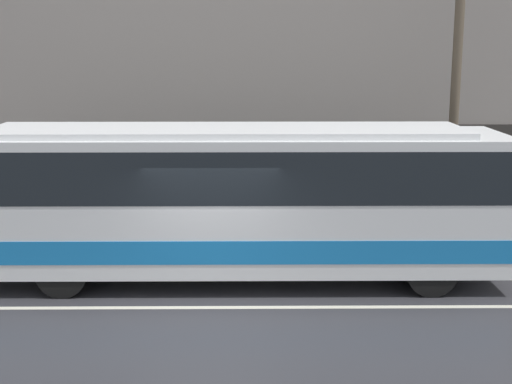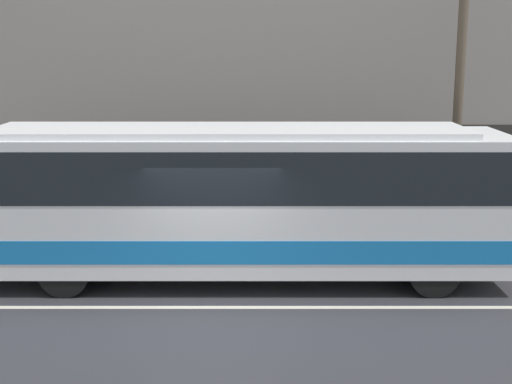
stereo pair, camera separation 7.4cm
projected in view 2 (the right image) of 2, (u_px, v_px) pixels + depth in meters
The scene contains 6 objects.
ground_plane at pixel (210, 308), 12.93m from camera, with size 60.00×60.00×0.00m, color #333338.
sidewalk at pixel (223, 230), 18.08m from camera, with size 60.00×2.55×0.14m.
building_facade at pixel (223, 31), 18.46m from camera, with size 60.00×0.35×10.43m.
lane_stripe at pixel (210, 307), 12.93m from camera, with size 54.00×0.14×0.01m.
transit_bus at pixel (228, 194), 14.27m from camera, with size 10.99×2.57×3.08m.
utility_pole_near at pixel (458, 62), 16.58m from camera, with size 0.23×0.23×8.31m.
Camera 2 is at (0.79, -12.24, 4.69)m, focal length 50.00 mm.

